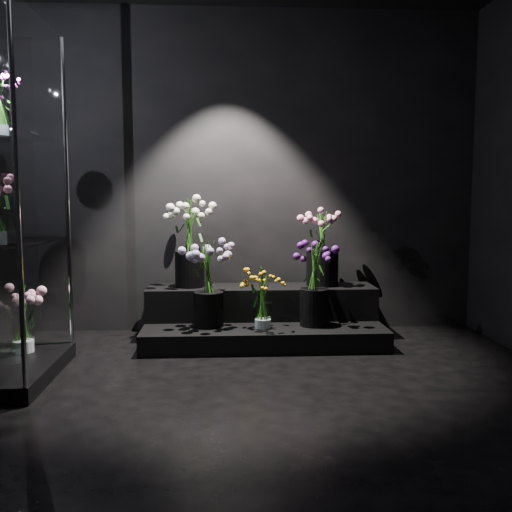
{
  "coord_description": "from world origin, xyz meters",
  "views": [
    {
      "loc": [
        -0.24,
        -3.05,
        1.19
      ],
      "look_at": [
        0.01,
        1.2,
        0.74
      ],
      "focal_mm": 40.0,
      "sensor_mm": 36.0,
      "label": 1
    }
  ],
  "objects": [
    {
      "name": "bouquet_pink_roses",
      "position": [
        0.61,
        1.76,
        0.79
      ],
      "size": [
        0.38,
        0.38,
        0.66
      ],
      "rotation": [
        0.0,
        0.0,
        0.06
      ],
      "color": "black",
      "rests_on": "display_riser"
    },
    {
      "name": "display_riser",
      "position": [
        0.08,
        1.62,
        0.18
      ],
      "size": [
        1.92,
        0.85,
        0.43
      ],
      "color": "black",
      "rests_on": "floor"
    },
    {
      "name": "wall_back",
      "position": [
        0.0,
        2.0,
        1.4
      ],
      "size": [
        4.0,
        0.0,
        4.0
      ],
      "primitive_type": "plane",
      "rotation": [
        1.57,
        0.0,
        0.0
      ],
      "color": "black",
      "rests_on": "floor"
    },
    {
      "name": "floor",
      "position": [
        0.0,
        0.0,
        0.0
      ],
      "size": [
        4.0,
        4.0,
        0.0
      ],
      "primitive_type": "plane",
      "color": "black",
      "rests_on": "ground"
    },
    {
      "name": "wall_front",
      "position": [
        0.0,
        -2.0,
        1.4
      ],
      "size": [
        4.0,
        0.0,
        4.0
      ],
      "primitive_type": "plane",
      "rotation": [
        -1.57,
        0.0,
        0.0
      ],
      "color": "black",
      "rests_on": "floor"
    },
    {
      "name": "bouquet_case_base_pink",
      "position": [
        -1.64,
        0.92,
        0.35
      ],
      "size": [
        0.36,
        0.36,
        0.46
      ],
      "rotation": [
        0.0,
        0.0,
        -0.21
      ],
      "color": "white",
      "rests_on": "display_case"
    },
    {
      "name": "bouquet_cream_roses",
      "position": [
        -0.52,
        1.75,
        0.85
      ],
      "size": [
        0.47,
        0.47,
        0.73
      ],
      "rotation": [
        0.0,
        0.0,
        0.26
      ],
      "color": "black",
      "rests_on": "display_riser"
    },
    {
      "name": "bouquet_orange_bells",
      "position": [
        0.07,
        1.32,
        0.41
      ],
      "size": [
        0.32,
        0.32,
        0.48
      ],
      "rotation": [
        0.0,
        0.0,
        0.18
      ],
      "color": "white",
      "rests_on": "display_riser"
    },
    {
      "name": "bouquet_lilac",
      "position": [
        -0.36,
        1.41,
        0.56
      ],
      "size": [
        0.42,
        0.42,
        0.69
      ],
      "rotation": [
        0.0,
        0.0,
        0.11
      ],
      "color": "black",
      "rests_on": "display_riser"
    },
    {
      "name": "bouquet_purple",
      "position": [
        0.48,
        1.4,
        0.52
      ],
      "size": [
        0.38,
        0.38,
        0.66
      ],
      "rotation": [
        0.0,
        0.0,
        0.32
      ],
      "color": "black",
      "rests_on": "display_riser"
    }
  ]
}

